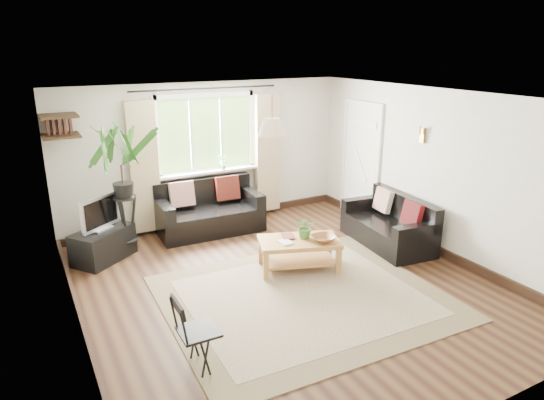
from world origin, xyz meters
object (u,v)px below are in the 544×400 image
coffee_table (299,255)px  sofa_right (388,222)px  folding_chair (199,333)px  palm_stand (124,192)px  tv_stand (103,245)px  sofa_back (209,209)px

coffee_table → sofa_right: bearing=4.0°
sofa_right → folding_chair: folding_chair is taller
palm_stand → folding_chair: bearing=-90.2°
coffee_table → palm_stand: palm_stand is taller
tv_stand → palm_stand: palm_stand is taller
sofa_right → palm_stand: (-3.62, 1.55, 0.60)m
sofa_right → folding_chair: (-3.62, -1.50, 0.02)m
sofa_back → sofa_right: sofa_back is taller
sofa_back → tv_stand: size_ratio=1.96×
sofa_right → tv_stand: sofa_right is taller
sofa_back → palm_stand: (-1.39, -0.27, 0.56)m
tv_stand → sofa_back: bearing=-26.2°
coffee_table → palm_stand: bearing=139.4°
sofa_back → palm_stand: size_ratio=0.88×
sofa_right → palm_stand: size_ratio=0.80×
sofa_right → sofa_back: bearing=-123.6°
sofa_right → tv_stand: 4.26m
sofa_right → coffee_table: (-1.67, -0.12, -0.14)m
tv_stand → palm_stand: bearing=-28.6°
sofa_back → sofa_right: bearing=-37.5°
coffee_table → palm_stand: (-1.94, 1.67, 0.74)m
sofa_back → folding_chair: size_ratio=2.20×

